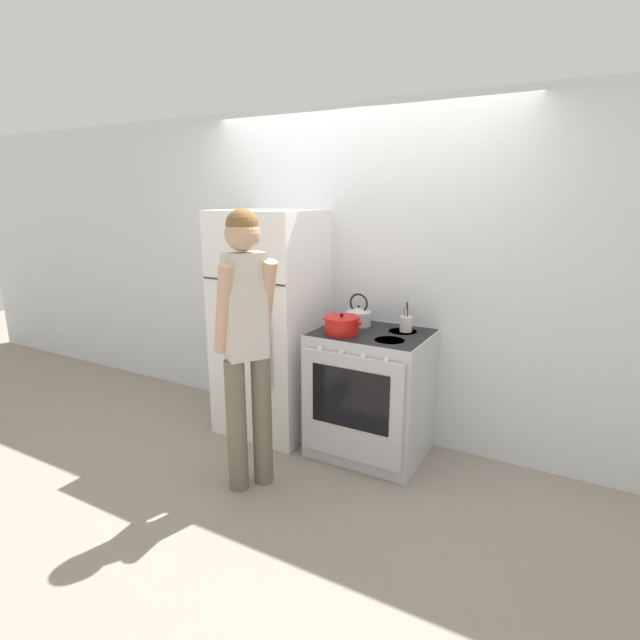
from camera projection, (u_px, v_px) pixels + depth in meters
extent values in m
plane|color=gray|center=(352.00, 425.00, 4.20)|extent=(14.00, 14.00, 0.00)
cube|color=silver|center=(356.00, 275.00, 3.92)|extent=(10.00, 0.06, 2.55)
cube|color=white|center=(270.00, 324.00, 3.97)|extent=(0.75, 0.67, 1.78)
cube|color=#2D2D2D|center=(242.00, 281.00, 3.59)|extent=(0.73, 0.01, 0.01)
cylinder|color=#B2B5BA|center=(270.00, 352.00, 3.59)|extent=(0.02, 0.02, 0.57)
cube|color=silver|center=(371.00, 393.00, 3.67)|extent=(0.81, 0.64, 0.93)
cube|color=black|center=(372.00, 333.00, 3.56)|extent=(0.79, 0.63, 0.02)
cube|color=black|center=(354.00, 409.00, 3.43)|extent=(0.71, 0.05, 0.71)
cylinder|color=black|center=(341.00, 333.00, 3.54)|extent=(0.20, 0.20, 0.01)
cylinder|color=black|center=(390.00, 340.00, 3.37)|extent=(0.20, 0.20, 0.01)
cylinder|color=black|center=(357.00, 325.00, 3.76)|extent=(0.20, 0.20, 0.01)
cylinder|color=black|center=(403.00, 332.00, 3.58)|extent=(0.20, 0.20, 0.01)
cylinder|color=silver|center=(320.00, 349.00, 3.41)|extent=(0.04, 0.02, 0.04)
cylinder|color=silver|center=(341.00, 352.00, 3.34)|extent=(0.04, 0.02, 0.04)
cylinder|color=silver|center=(363.00, 356.00, 3.26)|extent=(0.04, 0.02, 0.04)
cylinder|color=silver|center=(386.00, 360.00, 3.18)|extent=(0.04, 0.02, 0.04)
cube|color=silver|center=(351.00, 408.00, 3.39)|extent=(0.75, 0.03, 0.75)
cube|color=black|center=(350.00, 399.00, 3.35)|extent=(0.57, 0.01, 0.42)
cylinder|color=red|center=(342.00, 326.00, 3.53)|extent=(0.24, 0.24, 0.10)
cylinder|color=red|center=(342.00, 318.00, 3.51)|extent=(0.25, 0.25, 0.02)
sphere|color=black|center=(342.00, 315.00, 3.51)|extent=(0.03, 0.03, 0.03)
cylinder|color=red|center=(325.00, 319.00, 3.58)|extent=(0.03, 0.02, 0.02)
cylinder|color=red|center=(359.00, 323.00, 3.45)|extent=(0.03, 0.02, 0.02)
cylinder|color=silver|center=(358.00, 318.00, 3.74)|extent=(0.19, 0.19, 0.11)
cone|color=silver|center=(359.00, 310.00, 3.72)|extent=(0.18, 0.18, 0.03)
sphere|color=black|center=(359.00, 306.00, 3.71)|extent=(0.02, 0.02, 0.02)
cone|color=silver|center=(370.00, 318.00, 3.69)|extent=(0.10, 0.03, 0.09)
torus|color=black|center=(359.00, 303.00, 3.71)|extent=(0.15, 0.01, 0.15)
cylinder|color=silver|center=(406.00, 324.00, 3.57)|extent=(0.09, 0.09, 0.11)
cylinder|color=#9E7547|center=(405.00, 318.00, 3.55)|extent=(0.03, 0.03, 0.16)
cylinder|color=#232326|center=(407.00, 315.00, 3.55)|extent=(0.02, 0.04, 0.19)
cylinder|color=#B2B5BA|center=(406.00, 312.00, 3.54)|extent=(0.02, 0.06, 0.24)
cylinder|color=#6B6051|center=(237.00, 426.00, 3.20)|extent=(0.13, 0.13, 0.89)
cylinder|color=#6B6051|center=(262.00, 420.00, 3.28)|extent=(0.13, 0.13, 0.89)
cube|color=beige|center=(245.00, 307.00, 3.05)|extent=(0.25, 0.29, 0.66)
cylinder|color=tan|center=(224.00, 309.00, 2.99)|extent=(0.27, 0.22, 0.59)
cylinder|color=tan|center=(266.00, 305.00, 3.12)|extent=(0.27, 0.22, 0.59)
sphere|color=tan|center=(242.00, 233.00, 2.95)|extent=(0.21, 0.21, 0.21)
sphere|color=brown|center=(242.00, 225.00, 2.93)|extent=(0.20, 0.20, 0.20)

